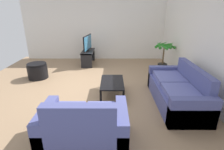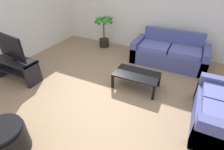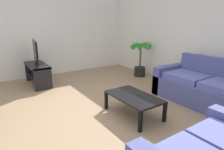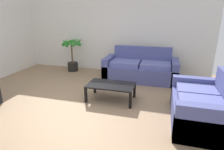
# 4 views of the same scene
# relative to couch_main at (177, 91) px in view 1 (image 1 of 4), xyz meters

# --- Properties ---
(ground_plane) EXTENTS (6.60, 6.60, 0.00)m
(ground_plane) POSITION_rel_couch_main_xyz_m (-0.98, -2.28, -0.30)
(ground_plane) COLOR #937556
(wall_back) EXTENTS (6.00, 0.06, 2.70)m
(wall_back) POSITION_rel_couch_main_xyz_m (-0.98, 0.72, 1.05)
(wall_back) COLOR silver
(wall_back) RESTS_ON ground
(wall_left) EXTENTS (0.06, 6.00, 2.70)m
(wall_left) POSITION_rel_couch_main_xyz_m (-3.98, -2.28, 1.05)
(wall_left) COLOR silver
(wall_left) RESTS_ON ground
(couch_main) EXTENTS (2.02, 0.90, 0.90)m
(couch_main) POSITION_rel_couch_main_xyz_m (0.00, 0.00, 0.00)
(couch_main) COLOR #4C518C
(couch_main) RESTS_ON ground
(couch_loveseat) EXTENTS (0.90, 1.41, 0.90)m
(couch_loveseat) POSITION_rel_couch_main_xyz_m (1.30, -1.98, -0.00)
(couch_loveseat) COLOR #4C518C
(couch_loveseat) RESTS_ON ground
(tv_stand) EXTENTS (1.10, 0.45, 0.54)m
(tv_stand) POSITION_rel_couch_main_xyz_m (-3.15, -2.49, 0.05)
(tv_stand) COLOR black
(tv_stand) RESTS_ON ground
(tv) EXTENTS (1.01, 0.19, 0.61)m
(tv) POSITION_rel_couch_main_xyz_m (-3.15, -2.49, 0.56)
(tv) COLOR black
(tv) RESTS_ON tv_stand
(coffee_table) EXTENTS (1.00, 0.58, 0.36)m
(coffee_table) POSITION_rel_couch_main_xyz_m (-0.44, -1.52, 0.02)
(coffee_table) COLOR black
(coffee_table) RESTS_ON ground
(potted_palm) EXTENTS (0.75, 0.75, 1.09)m
(potted_palm) POSITION_rel_couch_main_xyz_m (-2.26, 0.28, 0.27)
(potted_palm) COLOR black
(potted_palm) RESTS_ON ground
(ottoman) EXTENTS (0.62, 0.62, 0.49)m
(ottoman) POSITION_rel_couch_main_xyz_m (-1.60, -3.93, -0.06)
(ottoman) COLOR black
(ottoman) RESTS_ON ground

